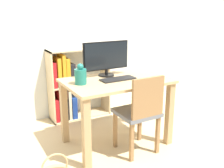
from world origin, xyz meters
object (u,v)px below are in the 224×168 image
(keyboard, at_px, (118,79))
(chair, at_px, (140,111))
(monitor, at_px, (106,57))
(vase, at_px, (81,76))
(bookshelf, at_px, (69,87))

(keyboard, xyz_separation_m, chair, (0.09, -0.29, -0.28))
(monitor, bearing_deg, chair, -77.27)
(vase, xyz_separation_m, bookshelf, (0.19, 0.89, -0.38))
(keyboard, height_order, bookshelf, bookshelf)
(chair, bearing_deg, bookshelf, 97.51)
(monitor, relative_size, vase, 2.61)
(chair, distance_m, bookshelf, 1.26)
(keyboard, relative_size, bookshelf, 0.40)
(monitor, height_order, keyboard, monitor)
(keyboard, bearing_deg, monitor, 96.74)
(monitor, xyz_separation_m, bookshelf, (-0.20, 0.71, -0.51))
(keyboard, relative_size, vase, 1.80)
(monitor, height_order, bookshelf, monitor)
(bookshelf, bearing_deg, keyboard, -76.55)
(keyboard, bearing_deg, bookshelf, 103.45)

